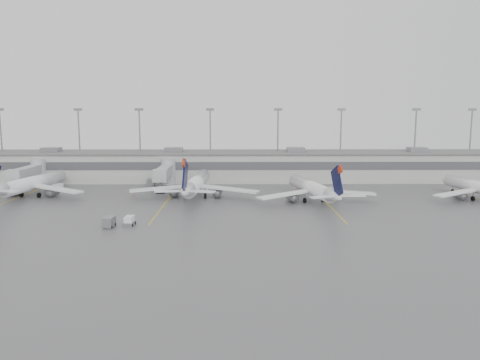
{
  "coord_description": "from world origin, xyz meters",
  "views": [
    {
      "loc": [
        -2.18,
        -75.82,
        19.78
      ],
      "look_at": [
        -1.3,
        24.0,
        5.0
      ],
      "focal_mm": 35.0,
      "sensor_mm": 36.0,
      "label": 1
    }
  ],
  "objects_px": {
    "jet_mid_right": "(313,188)",
    "baggage_tug": "(129,222)",
    "jet_far_right": "(480,187)",
    "jet_mid_left": "(196,183)",
    "jet_far_left": "(31,183)"
  },
  "relations": [
    {
      "from": "jet_far_left",
      "to": "jet_mid_right",
      "type": "relative_size",
      "value": 1.06
    },
    {
      "from": "jet_mid_right",
      "to": "baggage_tug",
      "type": "xyz_separation_m",
      "value": [
        -35.46,
        -20.87,
        -2.39
      ]
    },
    {
      "from": "jet_far_left",
      "to": "baggage_tug",
      "type": "relative_size",
      "value": 11.8
    },
    {
      "from": "jet_far_right",
      "to": "baggage_tug",
      "type": "bearing_deg",
      "value": -171.67
    },
    {
      "from": "jet_far_right",
      "to": "baggage_tug",
      "type": "height_order",
      "value": "jet_far_right"
    },
    {
      "from": "jet_mid_right",
      "to": "jet_far_right",
      "type": "height_order",
      "value": "jet_mid_right"
    },
    {
      "from": "jet_far_left",
      "to": "jet_mid_left",
      "type": "xyz_separation_m",
      "value": [
        38.22,
        -1.41,
        0.12
      ]
    },
    {
      "from": "jet_mid_left",
      "to": "jet_far_right",
      "type": "xyz_separation_m",
      "value": [
        63.81,
        -3.33,
        -0.46
      ]
    },
    {
      "from": "baggage_tug",
      "to": "jet_far_right",
      "type": "bearing_deg",
      "value": 21.36
    },
    {
      "from": "jet_far_left",
      "to": "jet_mid_right",
      "type": "bearing_deg",
      "value": 3.53
    },
    {
      "from": "jet_mid_right",
      "to": "jet_far_right",
      "type": "relative_size",
      "value": 1.05
    },
    {
      "from": "jet_mid_left",
      "to": "baggage_tug",
      "type": "xyz_separation_m",
      "value": [
        -9.33,
        -26.17,
        -2.68
      ]
    },
    {
      "from": "jet_mid_left",
      "to": "baggage_tug",
      "type": "distance_m",
      "value": 27.91
    },
    {
      "from": "jet_mid_left",
      "to": "jet_mid_right",
      "type": "bearing_deg",
      "value": -7.71
    },
    {
      "from": "jet_mid_right",
      "to": "baggage_tug",
      "type": "height_order",
      "value": "jet_mid_right"
    }
  ]
}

